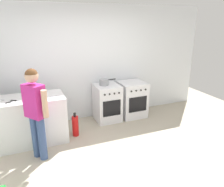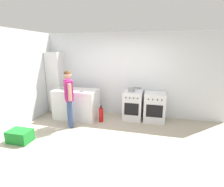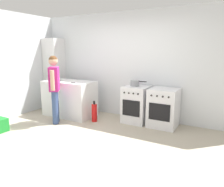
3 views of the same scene
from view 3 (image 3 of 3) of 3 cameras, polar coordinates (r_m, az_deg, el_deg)
name	(u,v)px [view 3 (image 3 of 3)]	position (r m, az deg, el deg)	size (l,w,h in m)	color
ground_plane	(84,142)	(4.16, -7.23, -12.54)	(8.00, 8.00, 0.00)	#ADA38E
back_wall	(130,65)	(5.50, 4.75, 7.34)	(6.00, 0.10, 2.60)	silver
side_wall_left	(8,66)	(6.00, -25.60, 6.60)	(0.10, 3.10, 2.60)	silver
counter_unit	(70,98)	(5.72, -11.01, -1.29)	(1.30, 0.70, 0.90)	silver
oven_left	(136,104)	(5.16, 6.38, -2.79)	(0.55, 0.62, 0.85)	silver
oven_right	(164,108)	(4.95, 13.31, -3.63)	(0.61, 0.62, 0.85)	silver
pot	(135,83)	(5.11, 6.01, 2.73)	(0.39, 0.21, 0.14)	gray
knife_utility	(60,81)	(5.67, -13.38, 3.17)	(0.23, 0.16, 0.01)	silver
knife_carving	(51,81)	(5.77, -15.54, 3.19)	(0.31, 0.17, 0.01)	silver
knife_paring	(57,79)	(6.02, -14.28, 3.59)	(0.19, 0.13, 0.01)	silver
knife_chef	(76,83)	(5.31, -9.31, 2.79)	(0.31, 0.12, 0.01)	silver
person	(54,84)	(5.13, -14.83, 2.39)	(0.37, 0.48, 1.55)	#384C7A
fire_extinguisher	(94,113)	(5.21, -4.64, -5.00)	(0.13, 0.13, 0.50)	red
larder_cabinet	(55,74)	(6.62, -14.77, 5.05)	(0.48, 0.44, 2.00)	silver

